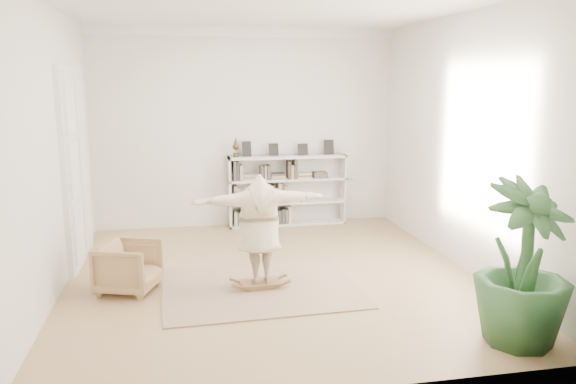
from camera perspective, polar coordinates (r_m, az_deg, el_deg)
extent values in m
plane|color=tan|center=(7.83, -1.56, -8.57)|extent=(6.00, 6.00, 0.00)
plane|color=silver|center=(10.38, -4.35, 6.45)|extent=(5.50, 0.00, 5.50)
plane|color=silver|center=(4.52, 4.57, 0.38)|extent=(5.50, 0.00, 5.50)
plane|color=silver|center=(7.49, -22.93, 3.81)|extent=(0.00, 6.00, 6.00)
plane|color=silver|center=(8.32, 17.46, 4.82)|extent=(0.00, 6.00, 6.00)
plane|color=white|center=(7.44, -1.72, 18.54)|extent=(6.00, 6.00, 0.00)
cube|color=white|center=(10.32, -4.46, 15.93)|extent=(5.50, 0.12, 0.18)
cube|color=white|center=(8.80, -20.78, 2.30)|extent=(0.08, 1.78, 2.92)
cube|color=silver|center=(8.41, -21.10, 1.89)|extent=(0.06, 0.78, 2.80)
cube|color=silver|center=(9.19, -20.25, 2.68)|extent=(0.06, 0.78, 2.80)
cube|color=silver|center=(10.31, -5.95, -0.06)|extent=(0.04, 0.35, 1.30)
cube|color=silver|center=(10.71, 5.63, 0.37)|extent=(0.04, 0.35, 1.30)
cube|color=silver|center=(10.61, -0.21, 0.32)|extent=(2.20, 0.04, 1.30)
cube|color=silver|center=(10.60, -0.05, -3.19)|extent=(2.20, 0.35, 0.04)
cube|color=silver|center=(10.50, -0.05, -1.02)|extent=(2.20, 0.35, 0.04)
cube|color=silver|center=(10.42, -0.05, 1.29)|extent=(2.20, 0.35, 0.04)
cube|color=silver|center=(10.36, -0.05, 3.58)|extent=(2.20, 0.35, 0.04)
cube|color=black|center=(10.28, -4.23, 4.28)|extent=(0.18, 0.07, 0.24)
cube|color=black|center=(10.35, -1.47, 4.35)|extent=(0.18, 0.07, 0.24)
cube|color=black|center=(10.45, 1.52, 4.42)|extent=(0.18, 0.07, 0.24)
cube|color=black|center=(10.57, 4.17, 4.47)|extent=(0.18, 0.07, 0.24)
imported|color=tan|center=(7.49, -15.88, -7.35)|extent=(0.89, 0.88, 0.64)
cube|color=tan|center=(7.42, -2.86, -9.66)|extent=(2.57, 2.09, 0.02)
cube|color=brown|center=(7.39, -2.86, -9.17)|extent=(0.53, 0.33, 0.03)
cube|color=brown|center=(7.41, -2.86, -9.43)|extent=(0.36, 0.06, 0.04)
cube|color=brown|center=(7.41, -2.86, -9.43)|extent=(0.36, 0.06, 0.04)
cube|color=brown|center=(7.39, -2.86, -9.17)|extent=(0.21, 0.06, 0.11)
cube|color=brown|center=(7.39, -2.86, -9.17)|extent=(0.21, 0.06, 0.11)
imported|color=beige|center=(7.17, -2.92, -3.44)|extent=(1.76, 0.53, 1.42)
imported|color=#2D582C|center=(6.15, 22.81, -6.73)|extent=(1.19, 1.19, 1.70)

